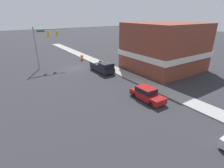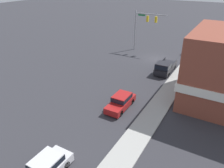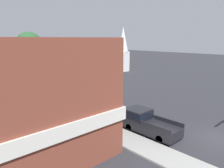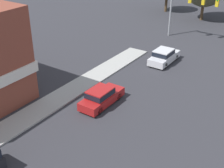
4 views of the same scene
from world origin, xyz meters
name	(u,v)px [view 3 (image 3 of 4)]	position (x,y,z in m)	size (l,w,h in m)	color
ground_plane	(221,140)	(0.00, 0.00, 0.00)	(200.00, 200.00, 0.00)	#2D2D33
sidewalk_curb	(186,166)	(-5.70, 0.00, 0.07)	(2.40, 60.00, 0.14)	#9E9E99
far_signal_assembly	(18,55)	(-2.29, 37.24, 4.94)	(8.19, 0.49, 6.69)	gray
car_lead	(80,95)	(-2.02, 17.21, 0.80)	(1.75, 4.52, 1.55)	black
car_second_ahead	(44,83)	(-1.57, 28.38, 0.81)	(1.87, 4.51, 1.57)	black
pickup_truck_parked	(146,122)	(-3.26, 5.29, 0.93)	(2.08, 5.28, 1.90)	black
corner_brick_building	(4,100)	(-13.48, 9.64, 4.01)	(12.45, 11.30, 8.24)	brown
church_steeple	(123,48)	(21.75, 32.35, 5.75)	(2.59, 2.59, 10.98)	white
backdrop_tree_center	(29,46)	(4.86, 48.87, 6.41)	(6.81, 6.81, 9.82)	#4C3823
backdrop_tree_right_mid	(56,52)	(12.13, 48.47, 4.41)	(4.25, 4.25, 6.56)	#4C3823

